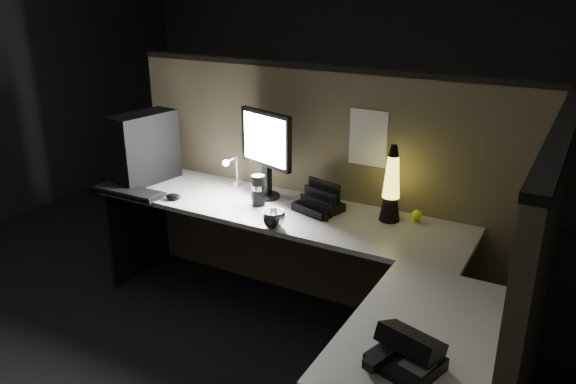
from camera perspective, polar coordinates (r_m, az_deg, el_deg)
The scene contains 17 objects.
floor at distance 3.19m, azimuth -4.51°, elevation -17.96°, with size 6.00×6.00×0.00m, color black.
room_shell at distance 2.52m, azimuth -5.55°, elevation 12.22°, with size 6.00×6.00×6.00m.
partition_back at distance 3.52m, azimuth 3.53°, elevation 0.09°, with size 2.66×0.06×1.50m, color brown.
partition_right at distance 2.48m, azimuth 23.52°, elevation -11.16°, with size 0.06×1.66×1.50m, color brown.
desk at distance 2.97m, azimuth 0.82°, elevation -7.60°, with size 2.60×1.60×0.73m.
pc_tower at distance 3.81m, azimuth -14.34°, elevation 4.38°, with size 0.20×0.44×0.46m, color black.
monitor at distance 3.39m, azimuth -2.27°, elevation 4.68°, with size 0.41×0.18×0.54m.
keyboard at distance 3.67m, azimuth -15.94°, elevation 0.03°, with size 0.49×0.16×0.02m, color black.
mouse at distance 3.50m, azimuth -11.55°, elevation -0.46°, with size 0.10×0.07×0.04m, color black.
clip_lamp at distance 3.60m, azimuth -5.73°, elevation 2.22°, with size 0.04×0.16×0.21m.
organizer at distance 3.27m, azimuth 3.20°, elevation -1.18°, with size 0.29×0.27×0.18m.
lava_lamp at distance 3.13m, azimuth 10.44°, elevation 0.24°, with size 0.12×0.12×0.44m.
travel_mug at distance 3.33m, azimuth -3.04°, elevation 0.17°, with size 0.08×0.08×0.18m, color black.
steel_mug at distance 3.03m, azimuth -1.46°, elevation -2.80°, with size 0.12×0.12×0.10m, color silver.
figurine at distance 3.17m, azimuth 12.92°, elevation -2.29°, with size 0.06×0.06×0.06m, color #F6FB27.
pinned_paper at distance 3.26m, azimuth 8.13°, elevation 5.44°, with size 0.23×0.00×0.33m, color white.
desk_phone at distance 2.06m, azimuth 11.91°, elevation -15.72°, with size 0.27×0.27×0.13m.
Camera 1 is at (1.42, -2.05, 1.99)m, focal length 35.00 mm.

